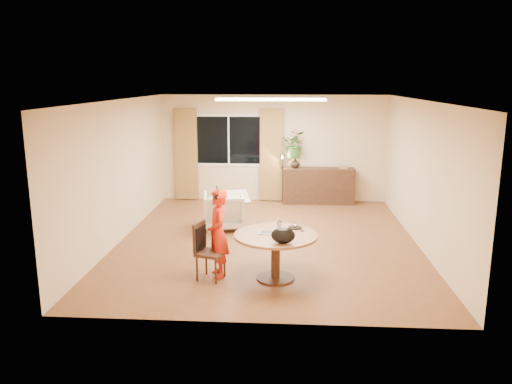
% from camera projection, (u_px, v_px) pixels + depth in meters
% --- Properties ---
extents(floor, '(6.50, 6.50, 0.00)m').
position_uv_depth(floor, '(268.00, 241.00, 9.36)').
color(floor, brown).
rests_on(floor, ground).
extents(ceiling, '(6.50, 6.50, 0.00)m').
position_uv_depth(ceiling, '(268.00, 100.00, 8.79)').
color(ceiling, white).
rests_on(ceiling, wall_back).
extents(wall_back, '(5.50, 0.00, 5.50)m').
position_uv_depth(wall_back, '(273.00, 149.00, 12.24)').
color(wall_back, beige).
rests_on(wall_back, floor).
extents(wall_left, '(0.00, 6.50, 6.50)m').
position_uv_depth(wall_left, '(120.00, 171.00, 9.25)').
color(wall_left, beige).
rests_on(wall_left, floor).
extents(wall_right, '(0.00, 6.50, 6.50)m').
position_uv_depth(wall_right, '(422.00, 174.00, 8.90)').
color(wall_right, beige).
rests_on(wall_right, floor).
extents(window, '(1.70, 0.03, 1.30)m').
position_uv_depth(window, '(229.00, 140.00, 12.25)').
color(window, white).
rests_on(window, wall_back).
extents(curtain_left, '(0.55, 0.08, 2.25)m').
position_uv_depth(curtain_left, '(186.00, 155.00, 12.32)').
color(curtain_left, brown).
rests_on(curtain_left, wall_back).
extents(curtain_right, '(0.55, 0.08, 2.25)m').
position_uv_depth(curtain_right, '(271.00, 155.00, 12.18)').
color(curtain_right, brown).
rests_on(curtain_right, wall_back).
extents(ceiling_panel, '(2.20, 0.35, 0.05)m').
position_uv_depth(ceiling_panel, '(271.00, 100.00, 9.96)').
color(ceiling_panel, white).
rests_on(ceiling_panel, ceiling).
extents(dining_table, '(1.25, 1.25, 0.71)m').
position_uv_depth(dining_table, '(276.00, 244.00, 7.45)').
color(dining_table, brown).
rests_on(dining_table, floor).
extents(dining_chair, '(0.51, 0.49, 0.87)m').
position_uv_depth(dining_chair, '(211.00, 251.00, 7.48)').
color(dining_chair, black).
rests_on(dining_chair, floor).
extents(child, '(0.57, 0.46, 1.36)m').
position_uv_depth(child, '(218.00, 234.00, 7.54)').
color(child, '#B80E26').
rests_on(child, floor).
extents(laptop, '(0.35, 0.26, 0.22)m').
position_uv_depth(laptop, '(269.00, 226.00, 7.45)').
color(laptop, '#B7B7BC').
rests_on(laptop, dining_table).
extents(tumbler, '(0.08, 0.08, 0.11)m').
position_uv_depth(tumbler, '(280.00, 225.00, 7.70)').
color(tumbler, white).
rests_on(tumbler, dining_table).
extents(wine_glass, '(0.07, 0.07, 0.18)m').
position_uv_depth(wine_glass, '(302.00, 225.00, 7.54)').
color(wine_glass, white).
rests_on(wine_glass, dining_table).
extents(pot_lid, '(0.26, 0.26, 0.03)m').
position_uv_depth(pot_lid, '(295.00, 227.00, 7.71)').
color(pot_lid, white).
rests_on(pot_lid, dining_table).
extents(handbag, '(0.38, 0.27, 0.23)m').
position_uv_depth(handbag, '(283.00, 235.00, 6.98)').
color(handbag, black).
rests_on(handbag, dining_table).
extents(armchair, '(0.90, 0.92, 0.73)m').
position_uv_depth(armchair, '(224.00, 211.00, 10.07)').
color(armchair, beige).
rests_on(armchair, floor).
extents(throw, '(0.59, 0.66, 0.03)m').
position_uv_depth(throw, '(237.00, 193.00, 9.93)').
color(throw, beige).
rests_on(throw, armchair).
extents(sideboard, '(1.73, 0.42, 0.86)m').
position_uv_depth(sideboard, '(318.00, 186.00, 12.13)').
color(sideboard, black).
rests_on(sideboard, floor).
extents(vase, '(0.28, 0.28, 0.25)m').
position_uv_depth(vase, '(295.00, 163.00, 12.04)').
color(vase, black).
rests_on(vase, sideboard).
extents(bouquet, '(0.71, 0.65, 0.66)m').
position_uv_depth(bouquet, '(295.00, 144.00, 11.94)').
color(bouquet, '#336325').
rests_on(bouquet, vase).
extents(book_stack, '(0.20, 0.16, 0.08)m').
position_uv_depth(book_stack, '(343.00, 167.00, 11.98)').
color(book_stack, brown).
rests_on(book_stack, sideboard).
extents(desk_lamp, '(0.16, 0.16, 0.35)m').
position_uv_depth(desk_lamp, '(282.00, 161.00, 12.00)').
color(desk_lamp, black).
rests_on(desk_lamp, sideboard).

